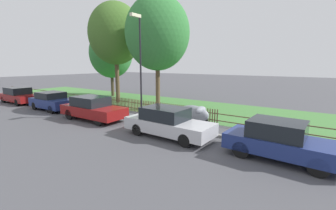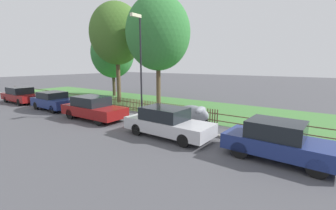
# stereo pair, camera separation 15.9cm
# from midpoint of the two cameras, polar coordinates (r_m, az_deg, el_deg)

# --- Properties ---
(ground_plane) EXTENTS (120.00, 120.00, 0.00)m
(ground_plane) POSITION_cam_midpoint_polar(r_m,az_deg,el_deg) (14.92, -12.82, -3.21)
(ground_plane) COLOR #4C4C51
(kerb_stone) EXTENTS (43.57, 0.20, 0.12)m
(kerb_stone) POSITION_cam_midpoint_polar(r_m,az_deg,el_deg) (14.97, -12.54, -2.91)
(kerb_stone) COLOR gray
(kerb_stone) RESTS_ON ground
(grass_strip) EXTENTS (43.57, 7.21, 0.01)m
(grass_strip) POSITION_cam_midpoint_polar(r_m,az_deg,el_deg) (19.11, -0.11, 0.03)
(grass_strip) COLOR #477F3D
(grass_strip) RESTS_ON ground
(park_fence) EXTENTS (43.57, 0.05, 0.90)m
(park_fence) POSITION_cam_midpoint_polar(r_m,az_deg,el_deg) (16.27, -7.42, -0.29)
(park_fence) COLOR brown
(park_fence) RESTS_ON ground
(parked_car_silver_hatchback) EXTENTS (4.44, 1.76, 1.39)m
(parked_car_silver_hatchback) POSITION_cam_midpoint_polar(r_m,az_deg,el_deg) (24.02, -33.81, 2.06)
(parked_car_silver_hatchback) COLOR maroon
(parked_car_silver_hatchback) RESTS_ON ground
(parked_car_black_saloon) EXTENTS (3.84, 1.77, 1.36)m
(parked_car_black_saloon) POSITION_cam_midpoint_polar(r_m,az_deg,el_deg) (19.12, -27.54, 0.93)
(parked_car_black_saloon) COLOR navy
(parked_car_black_saloon) RESTS_ON ground
(parked_car_navy_estate) EXTENTS (4.43, 1.86, 1.46)m
(parked_car_navy_estate) POSITION_cam_midpoint_polar(r_m,az_deg,el_deg) (14.76, -18.90, -0.75)
(parked_car_navy_estate) COLOR maroon
(parked_car_navy_estate) RESTS_ON ground
(parked_car_red_compact) EXTENTS (4.38, 1.73, 1.40)m
(parked_car_red_compact) POSITION_cam_midpoint_polar(r_m,az_deg,el_deg) (10.74, -0.51, -4.41)
(parked_car_red_compact) COLOR #BCBCC1
(parked_car_red_compact) RESTS_ON ground
(parked_car_white_van) EXTENTS (3.95, 1.81, 1.43)m
(parked_car_white_van) POSITION_cam_midpoint_polar(r_m,az_deg,el_deg) (9.15, 26.11, -8.04)
(parked_car_white_van) COLOR navy
(parked_car_white_van) RESTS_ON ground
(covered_motorcycle) EXTENTS (2.01, 0.97, 1.15)m
(covered_motorcycle) POSITION_cam_midpoint_polar(r_m,az_deg,el_deg) (12.71, 6.29, -2.19)
(covered_motorcycle) COLOR black
(covered_motorcycle) RESTS_ON ground
(tree_nearest_kerb) EXTENTS (4.50, 4.50, 7.14)m
(tree_nearest_kerb) POSITION_cam_midpoint_polar(r_m,az_deg,el_deg) (25.16, -14.44, 12.59)
(tree_nearest_kerb) COLOR #473828
(tree_nearest_kerb) RESTS_ON ground
(tree_behind_motorcycle) EXTENTS (4.59, 4.59, 8.65)m
(tree_behind_motorcycle) POSITION_cam_midpoint_polar(r_m,az_deg,el_deg) (20.77, -13.41, 17.17)
(tree_behind_motorcycle) COLOR brown
(tree_behind_motorcycle) RESTS_ON ground
(tree_mid_park) EXTENTS (4.63, 4.63, 8.28)m
(tree_mid_park) POSITION_cam_midpoint_polar(r_m,az_deg,el_deg) (16.88, -3.00, 17.74)
(tree_mid_park) COLOR brown
(tree_mid_park) RESTS_ON ground
(street_lamp) EXTENTS (0.20, 0.79, 6.29)m
(street_lamp) POSITION_cam_midpoint_polar(r_m,az_deg,el_deg) (13.99, -7.61, 12.19)
(street_lamp) COLOR black
(street_lamp) RESTS_ON ground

